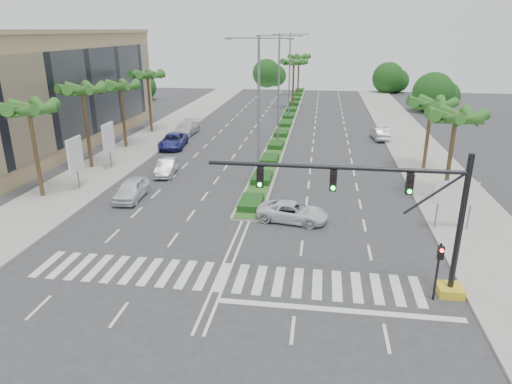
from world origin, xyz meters
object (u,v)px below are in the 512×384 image
car_parked_a (131,189)px  car_right (380,133)px  car_parked_b (167,167)px  car_parked_d (186,128)px  car_parked_c (173,141)px  car_crossing (293,212)px

car_parked_a → car_right: (21.24, 23.51, -0.03)m
car_parked_b → car_parked_d: size_ratio=0.79×
car_parked_c → car_crossing: (14.50, -18.75, -0.10)m
car_parked_d → car_crossing: 29.54m
car_parked_a → car_right: 31.69m
car_parked_c → car_crossing: 23.70m
car_parked_b → car_crossing: size_ratio=0.90×
car_crossing → car_right: 27.47m
car_parked_a → car_parked_d: 23.01m
car_parked_b → car_right: bearing=32.3°
car_parked_a → car_crossing: size_ratio=0.95×
car_parked_a → car_right: bearing=44.8°
car_parked_b → car_crossing: car_parked_b is taller
car_parked_b → car_parked_d: bearing=93.1°
car_parked_d → car_crossing: bearing=-57.0°
car_parked_a → car_parked_d: size_ratio=0.83×
car_parked_d → car_right: bearing=4.0°
car_parked_b → car_parked_d: (-3.01, 16.42, 0.08)m
car_parked_a → car_crossing: bearing=-14.6°
car_crossing → car_right: bearing=-9.2°
car_parked_a → car_parked_c: bearing=93.5°
car_parked_c → car_crossing: size_ratio=1.14×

